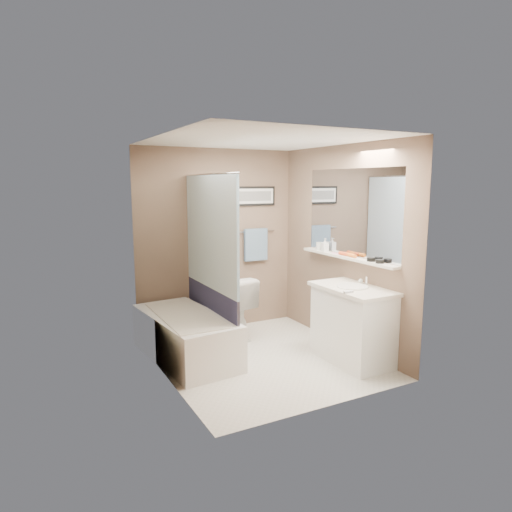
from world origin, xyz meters
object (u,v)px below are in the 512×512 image
candle_bowl_far (371,259)px  soap_bottle (325,245)px  candle_bowl_near (380,261)px  glass_jar (319,246)px  vanity (352,326)px  toilet (228,307)px  hair_brush_front (350,255)px  hair_brush_back (346,254)px  bathtub (186,336)px

candle_bowl_far → soap_bottle: bearing=90.0°
candle_bowl_near → glass_jar: bearing=90.0°
vanity → soap_bottle: 1.13m
toilet → vanity: vanity is taller
toilet → hair_brush_front: bearing=125.1°
hair_brush_front → soap_bottle: soap_bottle is taller
hair_brush_back → candle_bowl_far: bearing=-90.0°
bathtub → candle_bowl_near: bearing=-37.9°
candle_bowl_near → hair_brush_back: hair_brush_back is taller
bathtub → candle_bowl_far: bearing=-34.7°
toilet → bathtub: bearing=21.2°
vanity → hair_brush_back: size_ratio=4.09×
vanity → candle_bowl_near: size_ratio=10.00×
vanity → hair_brush_front: hair_brush_front is taller
bathtub → toilet: (0.72, 0.43, 0.15)m
hair_brush_front → glass_jar: size_ratio=2.20×
candle_bowl_far → vanity: bearing=165.4°
toilet → soap_bottle: soap_bottle is taller
hair_brush_front → candle_bowl_near: bearing=-90.0°
hair_brush_back → soap_bottle: soap_bottle is taller
toilet → candle_bowl_far: 1.93m
candle_bowl_far → hair_brush_back: hair_brush_back is taller
glass_jar → soap_bottle: 0.12m
candle_bowl_near → glass_jar: size_ratio=0.90×
candle_bowl_far → toilet: bearing=127.0°
bathtub → soap_bottle: soap_bottle is taller
candle_bowl_near → glass_jar: 1.09m
toilet → hair_brush_back: bearing=127.2°
toilet → soap_bottle: bearing=141.5°
candle_bowl_near → toilet: bearing=124.5°
bathtub → candle_bowl_far: 2.23m
hair_brush_front → soap_bottle: bearing=90.0°
toilet → candle_bowl_far: candle_bowl_far is taller
hair_brush_back → soap_bottle: 0.42m
vanity → soap_bottle: size_ratio=5.55×
bathtub → soap_bottle: 2.03m
toilet → glass_jar: 1.40m
soap_bottle → hair_brush_front: bearing=-90.0°
vanity → candle_bowl_far: (0.19, -0.05, 0.73)m
candle_bowl_far → hair_brush_back: size_ratio=0.41×
vanity → glass_jar: 1.20m
toilet → vanity: (0.88, -1.37, 0.00)m
vanity → hair_brush_back: (0.19, 0.38, 0.74)m
bathtub → glass_jar: 2.01m
candle_bowl_near → candle_bowl_far: same height
vanity → glass_jar: bearing=78.9°
hair_brush_back → glass_jar: (0.00, 0.53, 0.03)m
candle_bowl_far → glass_jar: size_ratio=0.90×
candle_bowl_near → hair_brush_front: hair_brush_front is taller
bathtub → glass_jar: bearing=-6.9°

